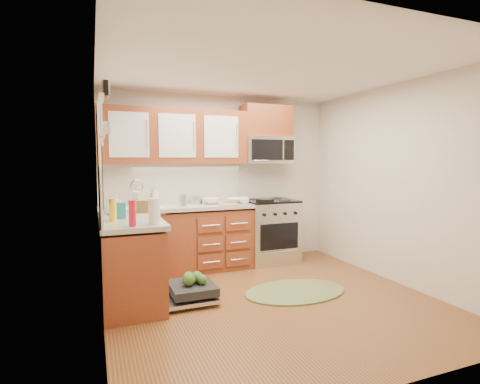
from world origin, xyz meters
name	(u,v)px	position (x,y,z in m)	size (l,w,h in m)	color
floor	(271,300)	(0.00, 0.00, 0.00)	(3.50, 3.50, 0.00)	#5E2E1B
ceiling	(273,70)	(0.00, 0.00, 2.50)	(3.50, 3.50, 0.00)	white
wall_back	(220,180)	(0.00, 1.75, 1.25)	(3.50, 0.04, 2.50)	beige
wall_front	(392,207)	(0.00, -1.75, 1.25)	(3.50, 0.04, 2.50)	beige
wall_left	(99,193)	(-1.75, 0.00, 1.25)	(0.04, 3.50, 2.50)	beige
wall_right	(397,184)	(1.75, 0.00, 1.25)	(0.04, 3.50, 2.50)	beige
base_cabinet_back	(178,241)	(-0.73, 1.45, 0.42)	(2.05, 0.60, 0.85)	maroon
base_cabinet_left	(130,264)	(-1.45, 0.52, 0.42)	(0.60, 1.25, 0.85)	maroon
countertop_back	(178,207)	(-0.72, 1.44, 0.90)	(2.07, 0.64, 0.05)	#B3ADA4
countertop_left	(130,221)	(-1.44, 0.53, 0.90)	(0.64, 1.27, 0.05)	#B3ADA4
backsplash_back	(173,184)	(-0.73, 1.74, 1.21)	(2.05, 0.02, 0.57)	beige
backsplash_left	(100,193)	(-1.74, 0.52, 1.21)	(0.02, 1.25, 0.57)	beige
upper_cabinets	(175,137)	(-0.73, 1.57, 1.88)	(2.05, 0.35, 0.75)	maroon
cabinet_over_mw	(266,121)	(0.68, 1.57, 2.13)	(0.76, 0.35, 0.47)	maroon
range	(270,231)	(0.68, 1.43, 0.47)	(0.76, 0.64, 0.95)	silver
microwave	(267,150)	(0.68, 1.55, 1.70)	(0.76, 0.38, 0.40)	silver
sink	(139,217)	(-1.25, 1.42, 0.80)	(0.62, 0.50, 0.26)	white
dishwasher	(189,292)	(-0.86, 0.30, 0.10)	(0.70, 0.60, 0.20)	silver
window	(99,160)	(-1.74, 0.50, 1.55)	(0.03, 1.05, 1.05)	white
window_blind	(101,128)	(-1.71, 0.50, 1.88)	(0.02, 0.96, 0.40)	white
shelf_upper	(101,99)	(-1.72, -0.35, 2.05)	(0.04, 0.40, 0.03)	white
shelf_lower	(102,136)	(-1.72, -0.35, 1.75)	(0.04, 0.40, 0.03)	white
rug	(295,291)	(0.38, 0.11, 0.01)	(1.25, 0.81, 0.02)	olive
skillet	(265,200)	(0.48, 1.18, 0.97)	(0.26, 0.26, 0.05)	black
stock_pot	(196,200)	(-0.42, 1.58, 0.98)	(0.18, 0.18, 0.11)	silver
cutting_board	(229,205)	(-0.06, 1.22, 0.93)	(0.26, 0.17, 0.02)	tan
canister	(183,201)	(-0.69, 1.26, 1.01)	(0.11, 0.11, 0.17)	silver
paper_towel_roll	(154,211)	(-1.25, 0.06, 1.05)	(0.12, 0.12, 0.25)	white
mustard_bottle	(113,210)	(-1.62, 0.39, 1.04)	(0.07, 0.07, 0.23)	yellow
red_bottle	(132,213)	(-1.47, 0.00, 1.05)	(0.07, 0.07, 0.25)	red
wooden_box	(143,206)	(-1.25, 0.91, 1.00)	(0.15, 0.11, 0.15)	brown
blue_carton	(120,211)	(-1.54, 0.53, 1.01)	(0.11, 0.06, 0.17)	teal
bowl_a	(237,200)	(0.15, 1.46, 0.96)	(0.29, 0.29, 0.07)	#999999
bowl_b	(211,201)	(-0.24, 1.46, 0.97)	(0.26, 0.26, 0.08)	#999999
cup	(244,201)	(0.19, 1.25, 0.98)	(0.13, 0.13, 0.10)	#999999
soap_bottle_a	(155,195)	(-0.99, 1.68, 1.06)	(0.10, 0.10, 0.26)	#999999
soap_bottle_b	(117,204)	(-1.55, 1.05, 1.03)	(0.09, 0.10, 0.21)	#999999
soap_bottle_c	(111,206)	(-1.62, 0.89, 1.02)	(0.15, 0.15, 0.19)	#999999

